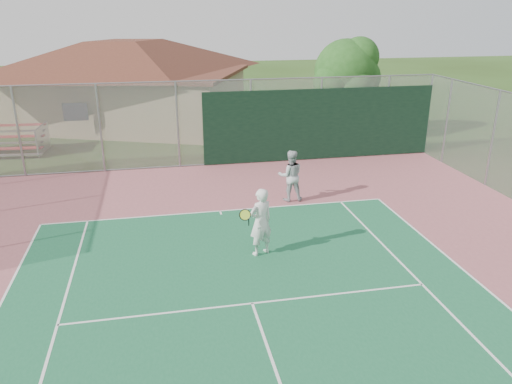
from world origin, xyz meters
TOP-DOWN VIEW (x-y plane):
  - back_fence at (2.11, 16.98)m, footprint 20.08×0.11m
  - side_fence_right at (10.00, 12.50)m, footprint 0.08×9.00m
  - clubhouse at (-3.22, 25.80)m, footprint 14.78×12.44m
  - bleachers at (-8.51, 20.52)m, footprint 3.36×2.15m
  - tree at (7.30, 20.07)m, footprint 3.55×3.37m
  - player_white_front at (0.67, 8.70)m, footprint 1.03×0.74m
  - player_grey_back at (2.48, 12.40)m, footprint 0.91×0.74m

SIDE VIEW (x-z plane):
  - bleachers at x=-8.51m, z-range 0.04..1.26m
  - player_grey_back at x=2.48m, z-range 0.00..1.75m
  - player_white_front at x=0.67m, z-range 0.01..1.85m
  - back_fence at x=2.11m, z-range -0.09..3.43m
  - side_fence_right at x=10.00m, z-range 0.00..3.50m
  - clubhouse at x=-3.22m, z-range 0.04..5.47m
  - tree at x=7.30m, z-range 0.78..5.74m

